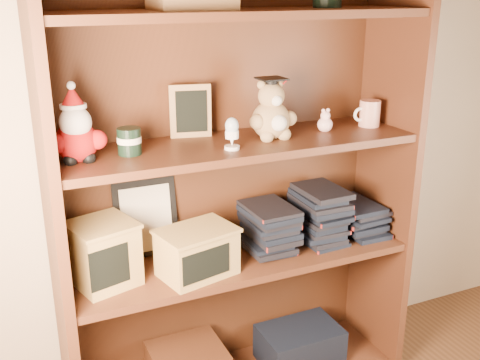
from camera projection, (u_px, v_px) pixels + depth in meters
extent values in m
cube|color=tan|center=(247.00, 38.00, 1.89)|extent=(3.00, 0.04, 2.50)
cube|color=#4C2715|center=(53.00, 214.00, 1.59)|extent=(0.03, 0.35, 1.60)
cube|color=#4C2715|center=(386.00, 164.00, 2.05)|extent=(0.03, 0.35, 1.60)
cube|color=#462413|center=(221.00, 171.00, 1.96)|extent=(1.20, 0.02, 1.60)
cube|color=#4C2715|center=(240.00, 14.00, 1.65)|extent=(1.14, 0.33, 0.02)
cube|color=black|center=(300.00, 344.00, 2.14)|extent=(0.30, 0.20, 0.14)
cube|color=#4C2715|center=(240.00, 258.00, 1.91)|extent=(1.14, 0.33, 0.02)
cube|color=#4C2715|center=(240.00, 145.00, 1.78)|extent=(1.14, 0.33, 0.02)
sphere|color=#A50F0F|center=(77.00, 142.00, 1.56)|extent=(0.12, 0.12, 0.12)
sphere|color=#A50F0F|center=(57.00, 144.00, 1.52)|extent=(0.05, 0.05, 0.05)
sphere|color=#A50F0F|center=(97.00, 140.00, 1.56)|extent=(0.05, 0.05, 0.05)
sphere|color=black|center=(71.00, 160.00, 1.54)|extent=(0.04, 0.04, 0.04)
sphere|color=black|center=(89.00, 158.00, 1.56)|extent=(0.04, 0.04, 0.04)
sphere|color=white|center=(75.00, 122.00, 1.53)|extent=(0.09, 0.09, 0.09)
sphere|color=#D8B293|center=(74.00, 114.00, 1.54)|extent=(0.06, 0.06, 0.06)
cone|color=#A50F0F|center=(72.00, 96.00, 1.52)|extent=(0.07, 0.07, 0.06)
sphere|color=white|center=(71.00, 86.00, 1.51)|extent=(0.02, 0.02, 0.02)
cylinder|color=white|center=(73.00, 106.00, 1.53)|extent=(0.07, 0.07, 0.01)
cylinder|color=black|center=(129.00, 141.00, 1.62)|extent=(0.07, 0.07, 0.08)
cylinder|color=beige|center=(129.00, 140.00, 1.62)|extent=(0.07, 0.07, 0.02)
cube|color=#9E7547|center=(190.00, 111.00, 1.80)|extent=(0.13, 0.04, 0.17)
cube|color=black|center=(191.00, 112.00, 1.79)|extent=(0.10, 0.02, 0.13)
cube|color=#9E7547|center=(188.00, 131.00, 1.84)|extent=(0.07, 0.07, 0.01)
cylinder|color=white|center=(232.00, 147.00, 1.68)|extent=(0.05, 0.05, 0.01)
cone|color=white|center=(232.00, 141.00, 1.68)|extent=(0.02, 0.02, 0.03)
cylinder|color=white|center=(232.00, 134.00, 1.67)|extent=(0.04, 0.04, 0.02)
ellipsoid|color=silver|center=(232.00, 126.00, 1.66)|extent=(0.04, 0.04, 0.05)
sphere|color=#A48456|center=(271.00, 120.00, 1.80)|extent=(0.12, 0.12, 0.12)
sphere|color=white|center=(279.00, 123.00, 1.75)|extent=(0.05, 0.05, 0.05)
sphere|color=#A48456|center=(257.00, 122.00, 1.76)|extent=(0.05, 0.05, 0.05)
sphere|color=#A48456|center=(289.00, 118.00, 1.80)|extent=(0.05, 0.05, 0.05)
sphere|color=#A48456|center=(267.00, 136.00, 1.77)|extent=(0.04, 0.04, 0.04)
sphere|color=#A48456|center=(284.00, 134.00, 1.79)|extent=(0.04, 0.04, 0.04)
sphere|color=#A48456|center=(271.00, 96.00, 1.77)|extent=(0.08, 0.08, 0.08)
sphere|color=white|center=(276.00, 100.00, 1.74)|extent=(0.04, 0.04, 0.04)
sphere|color=#A48456|center=(261.00, 85.00, 1.76)|extent=(0.03, 0.03, 0.03)
sphere|color=#A48456|center=(279.00, 84.00, 1.78)|extent=(0.03, 0.03, 0.03)
cylinder|color=black|center=(272.00, 82.00, 1.76)|extent=(0.04, 0.04, 0.02)
cube|color=black|center=(272.00, 79.00, 1.75)|extent=(0.08, 0.08, 0.01)
cylinder|color=#A50F0F|center=(285.00, 82.00, 1.76)|extent=(0.00, 0.04, 0.03)
sphere|color=beige|center=(325.00, 125.00, 1.89)|extent=(0.05, 0.05, 0.05)
sphere|color=beige|center=(325.00, 116.00, 1.88)|extent=(0.03, 0.03, 0.03)
sphere|color=beige|center=(323.00, 111.00, 1.87)|extent=(0.01, 0.01, 0.01)
sphere|color=beige|center=(328.00, 110.00, 1.88)|extent=(0.01, 0.01, 0.01)
cylinder|color=silver|center=(370.00, 113.00, 1.95)|extent=(0.07, 0.07, 0.09)
torus|color=white|center=(360.00, 114.00, 1.94)|extent=(0.05, 0.01, 0.05)
cube|color=black|center=(146.00, 218.00, 1.87)|extent=(0.21, 0.05, 0.26)
cube|color=beige|center=(147.00, 219.00, 1.86)|extent=(0.17, 0.04, 0.22)
cube|color=tan|center=(104.00, 255.00, 1.70)|extent=(0.21, 0.21, 0.19)
cube|color=black|center=(110.00, 267.00, 1.62)|extent=(0.12, 0.04, 0.12)
cube|color=tan|center=(101.00, 225.00, 1.66)|extent=(0.23, 0.23, 0.01)
cube|color=tan|center=(197.00, 253.00, 1.75)|extent=(0.25, 0.20, 0.15)
cube|color=black|center=(206.00, 264.00, 1.69)|extent=(0.16, 0.04, 0.10)
cube|color=tan|center=(196.00, 231.00, 1.73)|extent=(0.27, 0.22, 0.01)
cube|color=black|center=(267.00, 247.00, 1.94)|extent=(0.14, 0.20, 0.02)
cube|color=black|center=(267.00, 243.00, 1.94)|extent=(0.14, 0.20, 0.02)
cube|color=black|center=(267.00, 239.00, 1.93)|extent=(0.14, 0.20, 0.02)
cube|color=black|center=(267.00, 235.00, 1.93)|extent=(0.14, 0.20, 0.02)
cube|color=black|center=(267.00, 231.00, 1.92)|extent=(0.14, 0.20, 0.02)
cube|color=black|center=(267.00, 226.00, 1.92)|extent=(0.14, 0.20, 0.02)
cube|color=black|center=(267.00, 222.00, 1.91)|extent=(0.14, 0.20, 0.02)
cube|color=black|center=(268.00, 218.00, 1.90)|extent=(0.14, 0.20, 0.02)
cube|color=black|center=(268.00, 213.00, 1.90)|extent=(0.14, 0.20, 0.02)
cube|color=black|center=(268.00, 209.00, 1.89)|extent=(0.14, 0.20, 0.02)
cube|color=black|center=(318.00, 237.00, 2.02)|extent=(0.14, 0.20, 0.02)
cube|color=black|center=(319.00, 233.00, 2.02)|extent=(0.14, 0.20, 0.02)
cube|color=black|center=(319.00, 229.00, 2.01)|extent=(0.14, 0.20, 0.02)
cube|color=black|center=(319.00, 225.00, 2.01)|extent=(0.14, 0.20, 0.02)
cube|color=black|center=(319.00, 221.00, 2.00)|extent=(0.14, 0.20, 0.02)
cube|color=black|center=(319.00, 217.00, 2.00)|extent=(0.14, 0.20, 0.02)
cube|color=black|center=(320.00, 212.00, 1.99)|extent=(0.14, 0.20, 0.02)
cube|color=black|center=(320.00, 208.00, 1.99)|extent=(0.14, 0.20, 0.02)
cube|color=black|center=(320.00, 204.00, 1.98)|extent=(0.14, 0.20, 0.02)
cube|color=black|center=(320.00, 200.00, 1.98)|extent=(0.14, 0.20, 0.02)
cube|color=black|center=(320.00, 196.00, 1.97)|extent=(0.14, 0.20, 0.02)
cube|color=black|center=(321.00, 191.00, 1.96)|extent=(0.14, 0.20, 0.02)
cube|color=black|center=(357.00, 229.00, 2.09)|extent=(0.14, 0.20, 0.02)
cube|color=black|center=(357.00, 225.00, 2.08)|extent=(0.14, 0.20, 0.02)
cube|color=black|center=(357.00, 221.00, 2.08)|extent=(0.14, 0.20, 0.02)
cube|color=black|center=(357.00, 217.00, 2.07)|extent=(0.14, 0.20, 0.02)
cube|color=black|center=(358.00, 213.00, 2.07)|extent=(0.14, 0.20, 0.02)
cube|color=black|center=(358.00, 209.00, 2.06)|extent=(0.14, 0.20, 0.02)
cube|color=black|center=(358.00, 205.00, 2.06)|extent=(0.14, 0.20, 0.02)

